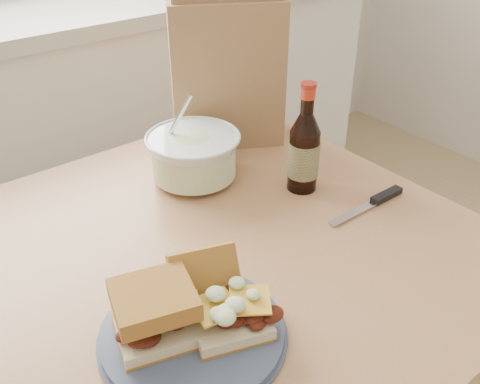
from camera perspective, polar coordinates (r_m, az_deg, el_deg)
cabinet_run at (r=1.83m, az=-22.15°, el=3.02°), size 2.50×0.64×0.94m
dining_table at (r=1.01m, az=-2.14°, el=-10.18°), size 0.88×0.88×0.72m
plate at (r=0.77m, az=-5.06°, el=-14.73°), size 0.26×0.26×0.02m
sandwich_left at (r=0.74m, az=-9.04°, el=-12.60°), size 0.13×0.12×0.08m
sandwich_right at (r=0.76m, az=-2.07°, el=-11.58°), size 0.13×0.17×0.09m
coleslaw_bowl at (r=1.09m, az=-4.95°, el=3.64°), size 0.19×0.19×0.19m
beer_bottle at (r=1.05m, az=6.84°, el=4.38°), size 0.06×0.06×0.22m
knife at (r=1.07m, az=14.54°, el=-0.79°), size 0.19×0.02×0.01m
paper_bag at (r=1.24m, az=-1.53°, el=12.91°), size 0.29×0.26×0.32m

